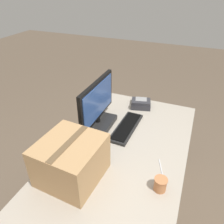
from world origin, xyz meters
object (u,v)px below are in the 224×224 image
monitor (97,109)px  paper_cup_right (160,184)px  keyboard (126,127)px  desk_phone (141,104)px  cardboard_box (71,160)px  spoon (162,172)px

monitor → paper_cup_right: 0.78m
keyboard → desk_phone: (0.40, -0.01, 0.02)m
keyboard → monitor: bearing=104.3°
desk_phone → cardboard_box: 1.03m
desk_phone → spoon: bearing=-169.3°
monitor → spoon: bearing=-117.1°
desk_phone → spoon: size_ratio=1.37×
keyboard → paper_cup_right: paper_cup_right is taller
spoon → cardboard_box: bearing=-85.9°
monitor → paper_cup_right: size_ratio=6.19×
spoon → cardboard_box: cardboard_box is taller
paper_cup_right → spoon: (0.14, 0.01, -0.04)m
monitor → cardboard_box: 0.56m
monitor → keyboard: (0.05, -0.24, -0.15)m
desk_phone → paper_cup_right: 0.98m
desk_phone → keyboard: bearing=164.0°
monitor → spoon: 0.70m
keyboard → paper_cup_right: bearing=-140.7°
keyboard → desk_phone: size_ratio=2.00×
spoon → cardboard_box: 0.59m
monitor → keyboard: size_ratio=1.21×
desk_phone → spoon: 0.85m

